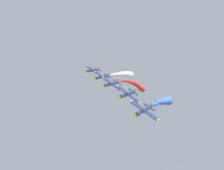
{
  "coord_description": "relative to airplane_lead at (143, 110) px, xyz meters",
  "views": [
    {
      "loc": [
        -45.5,
        72.99,
        81.04
      ],
      "look_at": [
        0.0,
        0.0,
        66.52
      ],
      "focal_mm": 37.5,
      "sensor_mm": 36.0,
      "label": 1
    }
  ],
  "objects": [
    {
      "name": "smoke_trail_right_inner",
      "position": [
        20.28,
        -38.81,
        -0.73
      ],
      "size": [
        2.99,
        24.22,
        8.7
      ],
      "color": "red"
    },
    {
      "name": "smoke_trail_left_outer",
      "position": [
        31.12,
        -47.96,
        3.05
      ],
      "size": [
        4.98,
        25.87,
        4.94
      ],
      "color": "white"
    },
    {
      "name": "airplane_lead",
      "position": [
        0.0,
        0.0,
        0.0
      ],
      "size": [
        8.68,
        10.35,
        4.67
      ],
      "rotation": [
        0.0,
        -0.47,
        0.0
      ],
      "color": "navy"
    },
    {
      "name": "smoke_trail_lead",
      "position": [
        0.62,
        -20.19,
        -1.59
      ],
      "size": [
        3.34,
        19.63,
        4.55
      ],
      "color": "blue"
    },
    {
      "name": "airplane_left_inner",
      "position": [
        9.29,
        -7.98,
        2.16
      ],
      "size": [
        8.39,
        10.35,
        5.22
      ],
      "rotation": [
        0.0,
        -0.54,
        0.0
      ],
      "color": "navy"
    },
    {
      "name": "airplane_right_outer",
      "position": [
        39.55,
        -30.08,
        6.27
      ],
      "size": [
        8.92,
        10.35,
        4.12
      ],
      "rotation": [
        0.0,
        -0.41,
        0.0
      ],
      "color": "navy"
    },
    {
      "name": "airplane_left_outer",
      "position": [
        29.37,
        -22.88,
        4.69
      ],
      "size": [
        8.72,
        10.35,
        4.57
      ],
      "rotation": [
        0.0,
        -0.46,
        0.0
      ],
      "color": "navy"
    },
    {
      "name": "airplane_right_inner",
      "position": [
        19.66,
        -14.58,
        3.73
      ],
      "size": [
        8.62,
        10.35,
        4.78
      ],
      "rotation": [
        0.0,
        -0.49,
        0.0
      ],
      "color": "navy"
    }
  ]
}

